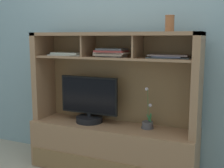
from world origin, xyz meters
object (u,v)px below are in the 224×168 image
media_console (112,131)px  tv_monitor (89,103)px  magazine_stack_right (68,54)px  magazine_stack_left (169,56)px  ceramic_vase (170,23)px  potted_orchid (148,123)px  magazine_stack_centre (111,53)px

media_console → tv_monitor: 0.34m
media_console → magazine_stack_right: size_ratio=4.45×
media_console → magazine_stack_left: media_console is taller
magazine_stack_right → ceramic_vase: size_ratio=2.60×
media_console → tv_monitor: media_console is taller
ceramic_vase → magazine_stack_right: bearing=-178.2°
magazine_stack_right → potted_orchid: bearing=3.3°
tv_monitor → magazine_stack_left: (0.74, 0.03, 0.46)m
media_console → potted_orchid: size_ratio=4.20×
ceramic_vase → magazine_stack_left: bearing=93.2°
magazine_stack_centre → ceramic_vase: size_ratio=2.31×
magazine_stack_left → magazine_stack_centre: (-0.51, -0.04, 0.02)m
ceramic_vase → media_console: bearing=-179.2°
media_console → magazine_stack_right: media_console is taller
tv_monitor → potted_orchid: bearing=4.0°
media_console → ceramic_vase: size_ratio=11.56×
tv_monitor → magazine_stack_centre: 0.54m
magazine_stack_centre → potted_orchid: bearing=7.1°
potted_orchid → magazine_stack_right: size_ratio=1.06×
tv_monitor → magazine_stack_left: magazine_stack_left is taller
magazine_stack_centre → ceramic_vase: bearing=3.1°
media_console → tv_monitor: size_ratio=2.70×
media_console → magazine_stack_right: bearing=-177.1°
tv_monitor → magazine_stack_centre: magazine_stack_centre is taller
media_console → potted_orchid: 0.36m
magazine_stack_left → magazine_stack_right: size_ratio=1.03×
tv_monitor → magazine_stack_centre: (0.23, -0.00, 0.49)m
magazine_stack_centre → tv_monitor: bearing=179.4°
potted_orchid → magazine_stack_centre: bearing=-172.9°
magazine_stack_left → magazine_stack_right: bearing=-177.6°
magazine_stack_right → ceramic_vase: ceramic_vase is taller
magazine_stack_right → media_console: bearing=2.9°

